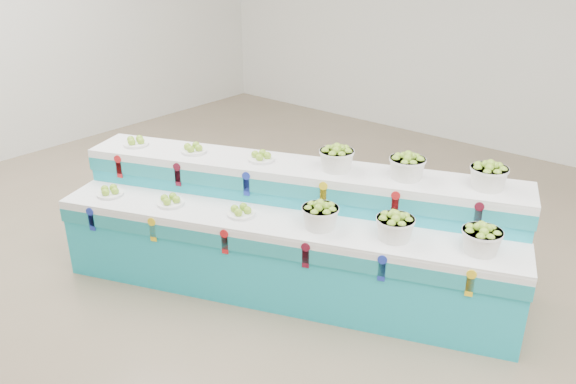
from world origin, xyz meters
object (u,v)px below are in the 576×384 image
object	(u,v)px
display_stand	(288,231)
basket_lower_left	(320,215)
basket_upper_right	(489,175)
plate_upper_mid	(194,148)

from	to	relation	value
display_stand	basket_lower_left	bearing A→B (deg)	-34.80
basket_lower_left	basket_upper_right	bearing A→B (deg)	43.09
display_stand	basket_lower_left	world-z (taller)	display_stand
display_stand	basket_upper_right	world-z (taller)	basket_upper_right
display_stand	basket_lower_left	distance (m)	0.52
basket_lower_left	plate_upper_mid	distance (m)	1.41
basket_lower_left	plate_upper_mid	xyz separation A→B (m)	(-1.39, -0.03, 0.24)
plate_upper_mid	basket_upper_right	xyz separation A→B (m)	(2.32, 0.91, 0.06)
display_stand	plate_upper_mid	distance (m)	1.14
basket_lower_left	display_stand	bearing A→B (deg)	166.59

